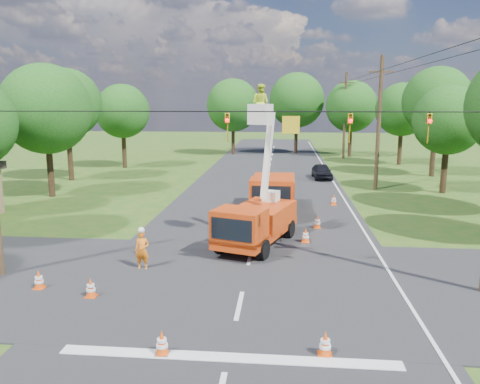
# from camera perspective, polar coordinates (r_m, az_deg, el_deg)

# --- Properties ---
(ground) EXTENTS (140.00, 140.00, 0.00)m
(ground) POSITION_cam_1_polar(r_m,az_deg,el_deg) (34.98, 2.97, 0.00)
(ground) COLOR #245018
(ground) RESTS_ON ground
(road_main) EXTENTS (12.00, 100.00, 0.06)m
(road_main) POSITION_cam_1_polar(r_m,az_deg,el_deg) (34.98, 2.97, 0.00)
(road_main) COLOR black
(road_main) RESTS_ON ground
(road_cross) EXTENTS (56.00, 10.00, 0.07)m
(road_cross) POSITION_cam_1_polar(r_m,az_deg,el_deg) (17.66, 0.53, -11.11)
(road_cross) COLOR black
(road_cross) RESTS_ON ground
(stop_bar) EXTENTS (9.00, 0.45, 0.02)m
(stop_bar) POSITION_cam_1_polar(r_m,az_deg,el_deg) (13.01, -1.48, -19.69)
(stop_bar) COLOR silver
(stop_bar) RESTS_ON ground
(edge_line) EXTENTS (0.12, 90.00, 0.02)m
(edge_line) POSITION_cam_1_polar(r_m,az_deg,el_deg) (35.21, 12.11, -0.15)
(edge_line) COLOR silver
(edge_line) RESTS_ON ground
(bucket_truck) EXTENTS (3.83, 6.12, 7.42)m
(bucket_truck) POSITION_cam_1_polar(r_m,az_deg,el_deg) (21.59, 1.98, -2.59)
(bucket_truck) COLOR #C53D0D
(bucket_truck) RESTS_ON ground
(second_truck) EXTENTS (2.70, 6.62, 2.46)m
(second_truck) POSITION_cam_1_polar(r_m,az_deg,el_deg) (28.10, 4.04, -0.06)
(second_truck) COLOR #C53D0D
(second_truck) RESTS_ON ground
(ground_worker) EXTENTS (0.59, 0.39, 1.60)m
(ground_worker) POSITION_cam_1_polar(r_m,az_deg,el_deg) (19.24, -11.85, -6.94)
(ground_worker) COLOR orange
(ground_worker) RESTS_ON ground
(distant_car) EXTENTS (1.76, 3.88, 1.29)m
(distant_car) POSITION_cam_1_polar(r_m,az_deg,el_deg) (41.48, 9.94, 2.49)
(distant_car) COLOR black
(distant_car) RESTS_ON ground
(traffic_cone_0) EXTENTS (0.38, 0.38, 0.71)m
(traffic_cone_0) POSITION_cam_1_polar(r_m,az_deg,el_deg) (13.16, -9.50, -17.69)
(traffic_cone_0) COLOR #DF480B
(traffic_cone_0) RESTS_ON ground
(traffic_cone_1) EXTENTS (0.38, 0.38, 0.71)m
(traffic_cone_1) POSITION_cam_1_polar(r_m,az_deg,el_deg) (13.15, 10.35, -17.74)
(traffic_cone_1) COLOR #DF480B
(traffic_cone_1) RESTS_ON ground
(traffic_cone_2) EXTENTS (0.38, 0.38, 0.71)m
(traffic_cone_2) POSITION_cam_1_polar(r_m,az_deg,el_deg) (22.62, 8.02, -5.26)
(traffic_cone_2) COLOR #DF480B
(traffic_cone_2) RESTS_ON ground
(traffic_cone_3) EXTENTS (0.38, 0.38, 0.71)m
(traffic_cone_3) POSITION_cam_1_polar(r_m,az_deg,el_deg) (25.20, 9.40, -3.62)
(traffic_cone_3) COLOR #DF480B
(traffic_cone_3) RESTS_ON ground
(traffic_cone_4) EXTENTS (0.38, 0.38, 0.71)m
(traffic_cone_4) POSITION_cam_1_polar(r_m,az_deg,el_deg) (17.16, -17.74, -11.05)
(traffic_cone_4) COLOR #DF480B
(traffic_cone_4) RESTS_ON ground
(traffic_cone_5) EXTENTS (0.38, 0.38, 0.71)m
(traffic_cone_5) POSITION_cam_1_polar(r_m,az_deg,el_deg) (18.52, -23.32, -9.79)
(traffic_cone_5) COLOR #DF480B
(traffic_cone_5) RESTS_ON ground
(traffic_cone_7) EXTENTS (0.38, 0.38, 0.71)m
(traffic_cone_7) POSITION_cam_1_polar(r_m,az_deg,el_deg) (30.96, 11.37, -0.96)
(traffic_cone_7) COLOR #DF480B
(traffic_cone_7) RESTS_ON ground
(pole_right_mid) EXTENTS (1.80, 0.30, 10.00)m
(pole_right_mid) POSITION_cam_1_polar(r_m,az_deg,el_deg) (37.05, 16.57, 8.14)
(pole_right_mid) COLOR #4C3823
(pole_right_mid) RESTS_ON ground
(pole_right_far) EXTENTS (1.80, 0.30, 10.00)m
(pole_right_far) POSITION_cam_1_polar(r_m,az_deg,el_deg) (56.79, 12.67, 9.15)
(pole_right_far) COLOR #4C3823
(pole_right_far) RESTS_ON ground
(signal_span) EXTENTS (18.00, 0.29, 1.07)m
(signal_span) POSITION_cam_1_polar(r_m,az_deg,el_deg) (16.35, 8.44, 8.19)
(signal_span) COLOR black
(signal_span) RESTS_ON ground
(tree_left_d) EXTENTS (6.20, 6.20, 9.24)m
(tree_left_d) POSITION_cam_1_polar(r_m,az_deg,el_deg) (35.33, -22.61, 9.30)
(tree_left_d) COLOR #382616
(tree_left_d) RESTS_ON ground
(tree_left_e) EXTENTS (5.80, 5.80, 9.41)m
(tree_left_e) POSITION_cam_1_polar(r_m,az_deg,el_deg) (42.39, -20.40, 10.09)
(tree_left_e) COLOR #382616
(tree_left_e) RESTS_ON ground
(tree_left_f) EXTENTS (5.40, 5.40, 8.40)m
(tree_left_f) POSITION_cam_1_polar(r_m,az_deg,el_deg) (49.06, -14.15, 9.52)
(tree_left_f) COLOR #382616
(tree_left_f) RESTS_ON ground
(tree_right_c) EXTENTS (5.00, 5.00, 7.83)m
(tree_right_c) POSITION_cam_1_polar(r_m,az_deg,el_deg) (37.28, 24.05, 7.98)
(tree_right_c) COLOR #382616
(tree_right_c) RESTS_ON ground
(tree_right_d) EXTENTS (6.00, 6.00, 9.70)m
(tree_right_d) POSITION_cam_1_polar(r_m,az_deg,el_deg) (45.36, 22.90, 10.16)
(tree_right_d) COLOR #382616
(tree_right_d) RESTS_ON ground
(tree_right_e) EXTENTS (5.60, 5.60, 8.63)m
(tree_right_e) POSITION_cam_1_polar(r_m,az_deg,el_deg) (52.81, 19.18, 9.46)
(tree_right_e) COLOR #382616
(tree_right_e) RESTS_ON ground
(tree_far_a) EXTENTS (6.60, 6.60, 9.50)m
(tree_far_a) POSITION_cam_1_polar(r_m,az_deg,el_deg) (59.66, -0.85, 10.52)
(tree_far_a) COLOR #382616
(tree_far_a) RESTS_ON ground
(tree_far_b) EXTENTS (7.00, 7.00, 10.32)m
(tree_far_b) POSITION_cam_1_polar(r_m,az_deg,el_deg) (61.34, 6.94, 11.04)
(tree_far_b) COLOR #382616
(tree_far_b) RESTS_ON ground
(tree_far_c) EXTENTS (6.20, 6.20, 9.18)m
(tree_far_c) POSITION_cam_1_polar(r_m,az_deg,el_deg) (58.89, 13.44, 10.10)
(tree_far_c) COLOR #382616
(tree_far_c) RESTS_ON ground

